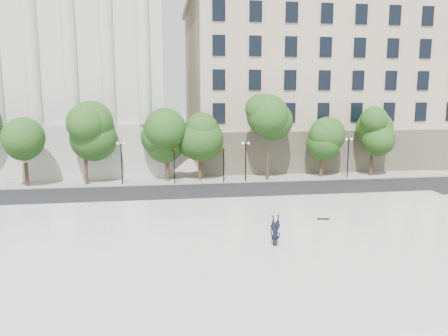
{
  "coord_description": "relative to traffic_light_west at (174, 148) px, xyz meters",
  "views": [
    {
      "loc": [
        -2.5,
        -21.83,
        9.17
      ],
      "look_at": [
        2.21,
        10.0,
        3.7
      ],
      "focal_mm": 35.0,
      "sensor_mm": 36.0,
      "label": 1
    }
  ],
  "objects": [
    {
      "name": "far_sidewalk",
      "position": [
        1.1,
        1.7,
        -3.7
      ],
      "size": [
        60.0,
        4.0,
        0.12
      ],
      "primitive_type": "cube",
      "color": "#9E9C91",
      "rests_on": "ground"
    },
    {
      "name": "traffic_light_west",
      "position": [
        0.0,
        0.0,
        0.0
      ],
      "size": [
        0.85,
        1.95,
        4.27
      ],
      "color": "black",
      "rests_on": "ground"
    },
    {
      "name": "traffic_light_east",
      "position": [
        5.07,
        0.0,
        -0.08
      ],
      "size": [
        0.44,
        1.72,
        4.19
      ],
      "color": "black",
      "rests_on": "ground"
    },
    {
      "name": "street_trees",
      "position": [
        -0.67,
        1.28,
        1.29
      ],
      "size": [
        45.19,
        5.26,
        7.71
      ],
      "color": "#382619",
      "rests_on": "ground"
    },
    {
      "name": "ground",
      "position": [
        1.1,
        -22.3,
        -3.76
      ],
      "size": [
        160.0,
        160.0,
        0.0
      ],
      "primitive_type": "plane",
      "color": "beige",
      "rests_on": "ground"
    },
    {
      "name": "skateboard",
      "position": [
        9.86,
        -15.82,
        -3.27
      ],
      "size": [
        0.86,
        0.34,
        0.09
      ],
      "primitive_type": "cube",
      "rotation": [
        0.0,
        0.0,
        -0.15
      ],
      "color": "black",
      "rests_on": "plaza"
    },
    {
      "name": "plaza",
      "position": [
        1.1,
        -19.3,
        -3.54
      ],
      "size": [
        44.0,
        22.0,
        0.45
      ],
      "primitive_type": "cube",
      "color": "silver",
      "rests_on": "ground"
    },
    {
      "name": "lamp_posts",
      "position": [
        0.89,
        0.3,
        -0.74
      ],
      "size": [
        36.99,
        0.28,
        4.48
      ],
      "color": "black",
      "rests_on": "ground"
    },
    {
      "name": "person_lying",
      "position": [
        5.11,
        -20.49,
        -3.07
      ],
      "size": [
        0.8,
        1.86,
        0.49
      ],
      "primitive_type": "imported",
      "rotation": [
        -1.54,
        0.0,
        0.08
      ],
      "color": "black",
      "rests_on": "plaza"
    },
    {
      "name": "street",
      "position": [
        1.1,
        -4.3,
        -3.75
      ],
      "size": [
        60.0,
        8.0,
        0.02
      ],
      "primitive_type": "cube",
      "color": "black",
      "rests_on": "ground"
    },
    {
      "name": "building_east",
      "position": [
        21.1,
        16.61,
        7.38
      ],
      "size": [
        36.0,
        26.15,
        23.0
      ],
      "color": "beige",
      "rests_on": "ground"
    },
    {
      "name": "building_west",
      "position": [
        -15.9,
        16.27,
        9.12
      ],
      "size": [
        31.5,
        27.65,
        25.6
      ],
      "color": "beige",
      "rests_on": "ground"
    }
  ]
}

